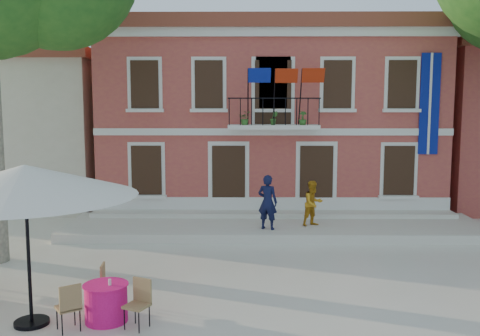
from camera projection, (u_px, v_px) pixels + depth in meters
name	position (u px, v px, depth m)	size (l,w,h in m)	color
ground	(206.00, 272.00, 13.78)	(90.00, 90.00, 0.00)	beige
main_building	(268.00, 116.00, 23.22)	(13.50, 9.59, 7.50)	#A63C3E
neighbor_west	(16.00, 128.00, 24.40)	(9.40, 9.40, 6.40)	beige
terrace	(274.00, 227.00, 18.11)	(14.00, 3.40, 0.30)	silver
patio_umbrella	(25.00, 181.00, 10.19)	(4.27, 4.27, 3.18)	black
pedestrian_navy	(268.00, 202.00, 17.11)	(0.64, 0.42, 1.76)	#0F1334
pedestrian_orange	(313.00, 203.00, 17.61)	(0.73, 0.57, 1.50)	#C78217
cafe_table_1	(106.00, 301.00, 10.63)	(1.87, 1.69, 0.95)	#F11680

